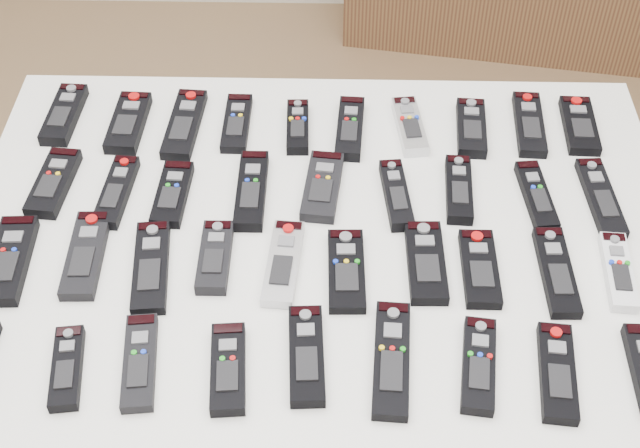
{
  "coord_description": "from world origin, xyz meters",
  "views": [
    {
      "loc": [
        -0.06,
        -1.04,
        1.9
      ],
      "look_at": [
        -0.08,
        0.02,
        0.8
      ],
      "focal_mm": 50.0,
      "sensor_mm": 36.0,
      "label": 1
    }
  ],
  "objects_px": {
    "remote_30": "(67,368)",
    "remote_33": "(306,355)",
    "remote_12": "(172,194)",
    "remote_26": "(480,268)",
    "remote_16": "(459,189)",
    "table": "(320,254)",
    "remote_4": "(298,127)",
    "remote_7": "(471,128)",
    "remote_13": "(251,190)",
    "remote_25": "(426,262)",
    "remote_32": "(228,368)",
    "remote_22": "(215,257)",
    "remote_36": "(557,372)",
    "remote_20": "(86,255)",
    "remote_31": "(140,362)",
    "remote_19": "(10,260)",
    "remote_0": "(64,114)",
    "remote_2": "(184,124)",
    "remote_3": "(237,123)",
    "remote_21": "(151,267)",
    "remote_8": "(529,124)",
    "remote_15": "(396,195)",
    "remote_14": "(322,186)",
    "remote_5": "(350,128)",
    "remote_28": "(618,272)",
    "remote_34": "(392,359)",
    "remote_35": "(479,365)",
    "remote_27": "(556,272)",
    "remote_23": "(283,263)",
    "remote_11": "(116,192)",
    "remote_18": "(601,197)",
    "remote_17": "(536,196)",
    "remote_9": "(580,125)",
    "remote_10": "(54,183)",
    "remote_24": "(346,271)"
  },
  "relations": [
    {
      "from": "remote_2",
      "to": "remote_13",
      "type": "bearing_deg",
      "value": -48.29
    },
    {
      "from": "remote_5",
      "to": "remote_12",
      "type": "xyz_separation_m",
      "value": [
        -0.32,
        -0.19,
        -0.0
      ]
    },
    {
      "from": "remote_34",
      "to": "remote_35",
      "type": "bearing_deg",
      "value": -0.34
    },
    {
      "from": "remote_3",
      "to": "remote_31",
      "type": "height_order",
      "value": "remote_31"
    },
    {
      "from": "remote_17",
      "to": "remote_36",
      "type": "bearing_deg",
      "value": -99.37
    },
    {
      "from": "remote_15",
      "to": "remote_14",
      "type": "bearing_deg",
      "value": 165.11
    },
    {
      "from": "table",
      "to": "remote_7",
      "type": "bearing_deg",
      "value": 43.61
    },
    {
      "from": "remote_32",
      "to": "remote_18",
      "type": "bearing_deg",
      "value": 26.58
    },
    {
      "from": "remote_8",
      "to": "remote_12",
      "type": "height_order",
      "value": "same"
    },
    {
      "from": "remote_8",
      "to": "remote_18",
      "type": "height_order",
      "value": "remote_8"
    },
    {
      "from": "remote_0",
      "to": "remote_27",
      "type": "height_order",
      "value": "remote_0"
    },
    {
      "from": "remote_12",
      "to": "remote_26",
      "type": "distance_m",
      "value": 0.56
    },
    {
      "from": "remote_16",
      "to": "table",
      "type": "bearing_deg",
      "value": -154.87
    },
    {
      "from": "remote_2",
      "to": "remote_34",
      "type": "height_order",
      "value": "same"
    },
    {
      "from": "remote_20",
      "to": "remote_27",
      "type": "bearing_deg",
      "value": -3.1
    },
    {
      "from": "table",
      "to": "remote_13",
      "type": "height_order",
      "value": "remote_13"
    },
    {
      "from": "remote_7",
      "to": "remote_36",
      "type": "xyz_separation_m",
      "value": [
        0.07,
        -0.57,
        -0.0
      ]
    },
    {
      "from": "remote_13",
      "to": "remote_32",
      "type": "distance_m",
      "value": 0.39
    },
    {
      "from": "remote_5",
      "to": "remote_3",
      "type": "bearing_deg",
      "value": 179.82
    },
    {
      "from": "remote_20",
      "to": "remote_7",
      "type": "bearing_deg",
      "value": 25.27
    },
    {
      "from": "remote_4",
      "to": "table",
      "type": "bearing_deg",
      "value": -81.6
    },
    {
      "from": "remote_2",
      "to": "remote_26",
      "type": "bearing_deg",
      "value": -30.32
    },
    {
      "from": "remote_30",
      "to": "remote_33",
      "type": "xyz_separation_m",
      "value": [
        0.36,
        0.03,
        0.0
      ]
    },
    {
      "from": "remote_4",
      "to": "remote_21",
      "type": "distance_m",
      "value": 0.43
    },
    {
      "from": "remote_4",
      "to": "remote_28",
      "type": "distance_m",
      "value": 0.65
    },
    {
      "from": "remote_21",
      "to": "remote_28",
      "type": "bearing_deg",
      "value": -5.22
    },
    {
      "from": "remote_22",
      "to": "remote_36",
      "type": "bearing_deg",
      "value": -22.36
    },
    {
      "from": "remote_4",
      "to": "remote_23",
      "type": "bearing_deg",
      "value": -93.58
    },
    {
      "from": "remote_12",
      "to": "remote_26",
      "type": "height_order",
      "value": "same"
    },
    {
      "from": "remote_10",
      "to": "remote_11",
      "type": "bearing_deg",
      "value": -4.71
    },
    {
      "from": "remote_20",
      "to": "remote_31",
      "type": "distance_m",
      "value": 0.25
    },
    {
      "from": "table",
      "to": "remote_0",
      "type": "height_order",
      "value": "remote_0"
    },
    {
      "from": "remote_34",
      "to": "remote_25",
      "type": "bearing_deg",
      "value": 75.44
    },
    {
      "from": "remote_26",
      "to": "remote_33",
      "type": "distance_m",
      "value": 0.34
    },
    {
      "from": "remote_15",
      "to": "remote_23",
      "type": "bearing_deg",
      "value": -145.76
    },
    {
      "from": "remote_12",
      "to": "remote_30",
      "type": "relative_size",
      "value": 1.08
    },
    {
      "from": "table",
      "to": "remote_35",
      "type": "bearing_deg",
      "value": -49.0
    },
    {
      "from": "remote_23",
      "to": "remote_11",
      "type": "bearing_deg",
      "value": 156.48
    },
    {
      "from": "remote_0",
      "to": "remote_19",
      "type": "height_order",
      "value": "same"
    },
    {
      "from": "remote_19",
      "to": "remote_30",
      "type": "xyz_separation_m",
      "value": [
        0.14,
        -0.21,
        -0.0
      ]
    },
    {
      "from": "remote_4",
      "to": "remote_7",
      "type": "bearing_deg",
      "value": -1.41
    },
    {
      "from": "remote_23",
      "to": "remote_9",
      "type": "bearing_deg",
      "value": 38.1
    },
    {
      "from": "remote_13",
      "to": "remote_25",
      "type": "distance_m",
      "value": 0.35
    },
    {
      "from": "remote_20",
      "to": "remote_33",
      "type": "height_order",
      "value": "remote_33"
    },
    {
      "from": "remote_14",
      "to": "table",
      "type": "bearing_deg",
      "value": -85.26
    },
    {
      "from": "remote_16",
      "to": "remote_11",
      "type": "bearing_deg",
      "value": -175.14
    },
    {
      "from": "remote_4",
      "to": "remote_26",
      "type": "distance_m",
      "value": 0.48
    },
    {
      "from": "remote_22",
      "to": "remote_24",
      "type": "height_order",
      "value": "remote_22"
    },
    {
      "from": "remote_16",
      "to": "remote_28",
      "type": "distance_m",
      "value": 0.31
    },
    {
      "from": "remote_0",
      "to": "remote_8",
      "type": "xyz_separation_m",
      "value": [
        0.91,
        -0.01,
        -0.0
      ]
    }
  ]
}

